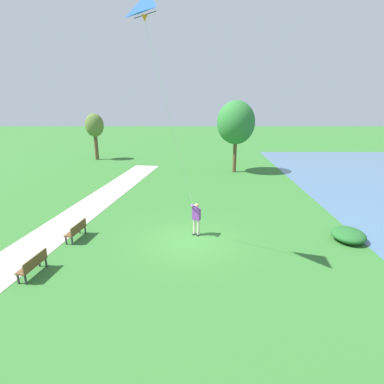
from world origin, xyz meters
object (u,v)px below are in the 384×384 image
object	(u,v)px
person_kite_flyer	(195,216)
park_bench_near_walkway	(32,264)
lakeside_shrub	(347,235)
tree_lakeside_far	(93,126)
flying_kite	(148,9)
tree_lakeside_near	(235,123)
park_bench_far_walkway	(75,230)

from	to	relation	value
person_kite_flyer	park_bench_near_walkway	distance (m)	7.74
park_bench_near_walkway	lakeside_shrub	size ratio (longest dim) A/B	0.83
tree_lakeside_far	person_kite_flyer	bearing A→B (deg)	-61.91
person_kite_flyer	lakeside_shrub	xyz separation A→B (m)	(7.66, -0.64, -0.74)
person_kite_flyer	park_bench_near_walkway	bearing A→B (deg)	-149.32
tree_lakeside_far	lakeside_shrub	size ratio (longest dim) A/B	2.70
flying_kite	tree_lakeside_far	world-z (taller)	flying_kite
flying_kite	person_kite_flyer	bearing A→B (deg)	62.51
person_kite_flyer	tree_lakeside_near	xyz separation A→B (m)	(3.77, 14.34, 3.53)
tree_lakeside_near	lakeside_shrub	xyz separation A→B (m)	(3.89, -14.99, -4.27)
flying_kite	tree_lakeside_near	size ratio (longest dim) A/B	1.32
person_kite_flyer	park_bench_near_walkway	world-z (taller)	person_kite_flyer
tree_lakeside_far	tree_lakeside_near	world-z (taller)	tree_lakeside_near
park_bench_far_walkway	tree_lakeside_far	size ratio (longest dim) A/B	0.31
park_bench_near_walkway	lakeside_shrub	distance (m)	14.67
flying_kite	tree_lakeside_near	xyz separation A→B (m)	(5.46, 17.59, -5.29)
park_bench_far_walkway	person_kite_flyer	bearing A→B (deg)	4.60
park_bench_near_walkway	lakeside_shrub	xyz separation A→B (m)	(14.30, 3.30, -0.21)
person_kite_flyer	tree_lakeside_far	xyz separation A→B (m)	(-10.88, 20.39, 2.63)
tree_lakeside_far	lakeside_shrub	xyz separation A→B (m)	(18.54, -21.03, -3.38)
flying_kite	park_bench_far_walkway	xyz separation A→B (m)	(-4.37, 2.76, -9.36)
flying_kite	tree_lakeside_far	size ratio (longest dim) A/B	1.70
tree_lakeside_far	lakeside_shrub	distance (m)	28.24
park_bench_far_walkway	flying_kite	bearing A→B (deg)	-32.27
flying_kite	lakeside_shrub	distance (m)	13.63
person_kite_flyer	park_bench_far_walkway	size ratio (longest dim) A/B	1.18
park_bench_far_walkway	tree_lakeside_near	bearing A→B (deg)	56.47
person_kite_flyer	tree_lakeside_near	size ratio (longest dim) A/B	0.28
flying_kite	tree_lakeside_far	xyz separation A→B (m)	(-9.19, 23.63, -6.19)
tree_lakeside_near	park_bench_near_walkway	bearing A→B (deg)	-119.66
person_kite_flyer	park_bench_near_walkway	xyz separation A→B (m)	(-6.64, -3.94, -0.54)
person_kite_flyer	lakeside_shrub	world-z (taller)	person_kite_flyer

